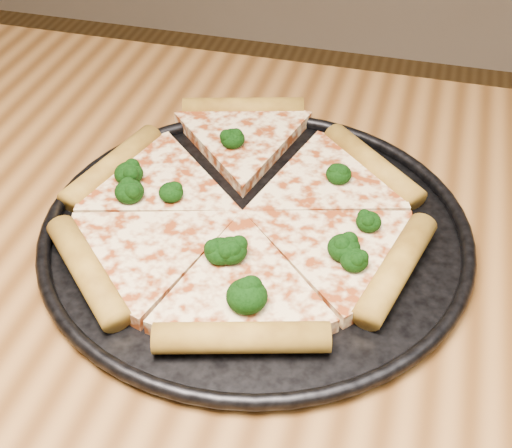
# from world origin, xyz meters

# --- Properties ---
(dining_table) EXTENTS (1.20, 0.90, 0.75)m
(dining_table) POSITION_xyz_m (0.00, 0.00, 0.66)
(dining_table) COLOR brown
(dining_table) RESTS_ON ground
(pizza_pan) EXTENTS (0.41, 0.41, 0.02)m
(pizza_pan) POSITION_xyz_m (-0.04, 0.09, 0.76)
(pizza_pan) COLOR black
(pizza_pan) RESTS_ON dining_table
(pizza) EXTENTS (0.37, 0.40, 0.03)m
(pizza) POSITION_xyz_m (-0.06, 0.11, 0.77)
(pizza) COLOR beige
(pizza) RESTS_ON pizza_pan
(broccoli_florets) EXTENTS (0.27, 0.25, 0.03)m
(broccoli_florets) POSITION_xyz_m (-0.05, 0.07, 0.78)
(broccoli_florets) COLOR black
(broccoli_florets) RESTS_ON pizza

